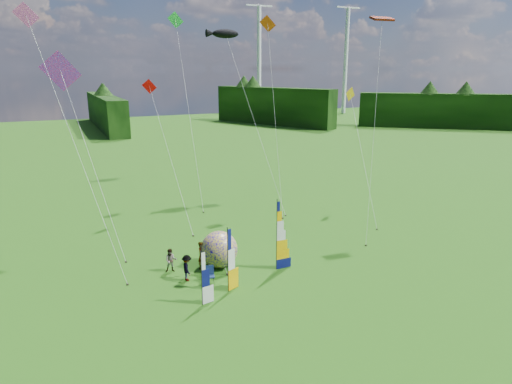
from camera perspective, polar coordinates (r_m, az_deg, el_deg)
name	(u,v)px	position (r m, az deg, el deg)	size (l,w,h in m)	color
ground	(299,295)	(27.87, 5.44, -12.75)	(220.00, 220.00, 0.00)	#1C5F0E
treeline_ring	(301,232)	(26.24, 5.66, -5.00)	(210.00, 210.00, 8.00)	#254E14
turbine_left	(346,62)	(142.56, 11.14, 15.68)	(8.00, 1.20, 30.00)	silver
turbine_right	(259,62)	(136.00, 0.39, 15.99)	(8.00, 1.20, 30.00)	silver
feather_banner_main	(277,236)	(30.12, 2.60, -5.55)	(1.28, 0.10, 4.74)	#0B0F53
side_banner_left	(228,261)	(27.40, -3.53, -8.62)	(1.09, 0.10, 3.96)	#F1AF01
side_banner_far	(202,279)	(26.22, -6.80, -10.78)	(0.94, 0.10, 3.18)	white
bol_inflatable	(219,249)	(31.04, -4.63, -7.16)	(2.50, 2.50, 2.50)	#13008E
spectator_a	(202,255)	(31.00, -6.80, -7.86)	(0.69, 0.45, 1.89)	#66594C
spectator_b	(171,260)	(30.89, -10.59, -8.40)	(0.78, 0.38, 1.60)	#66594C
spectator_c	(187,268)	(29.49, -8.62, -9.37)	(1.11, 0.41, 1.71)	#66594C
spectator_d	(215,254)	(31.40, -5.17, -7.75)	(0.96, 0.39, 1.64)	#66594C
camp_chair	(210,275)	(29.10, -5.80, -10.30)	(0.63, 0.63, 1.08)	#0E1D42
kite_whale	(253,110)	(45.50, -0.34, 10.25)	(3.92, 16.11, 18.23)	black
kite_rainbow_delta	(91,148)	(34.23, -19.93, 5.20)	(7.46, 11.45, 15.26)	red
kite_parafoil	(375,115)	(37.64, 14.67, 9.31)	(9.14, 10.21, 18.99)	#BA1900
small_kite_red	(170,151)	(39.58, -10.74, 5.12)	(3.15, 11.24, 12.58)	#C20504
small_kite_orange	(275,110)	(43.03, 2.39, 10.15)	(4.78, 10.35, 18.54)	#FF490C
small_kite_yellow	(363,151)	(42.19, 13.24, 5.06)	(5.28, 11.06, 11.81)	#E4A80E
small_kite_pink	(76,141)	(30.19, -21.56, 5.92)	(6.38, 8.48, 17.43)	#DA4BA6
small_kite_green	(189,104)	(45.97, -8.43, 10.77)	(3.57, 12.76, 19.25)	green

